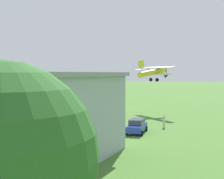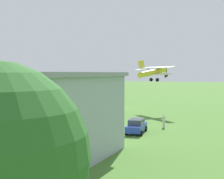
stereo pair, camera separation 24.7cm
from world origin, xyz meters
TOP-DOWN VIEW (x-y plane):
  - ground_plane at (0.00, 0.00)m, footprint 400.00×400.00m
  - biplane at (-9.49, 5.87)m, footprint 7.87×7.29m
  - car_blue at (-12.89, 24.94)m, footprint 2.50×4.89m
  - person_at_fence_line at (-14.94, 19.99)m, footprint 0.52×0.52m
  - person_by_parked_cars at (-1.48, 21.18)m, footprint 0.41×0.41m

SIDE VIEW (x-z plane):
  - ground_plane at x=0.00m, z-range 0.00..0.00m
  - person_by_parked_cars at x=-1.48m, z-range 0.00..1.73m
  - car_blue at x=-12.89m, z-range 0.02..1.72m
  - person_at_fence_line at x=-14.94m, z-range 0.00..1.77m
  - biplane at x=-9.49m, z-range 5.48..9.27m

